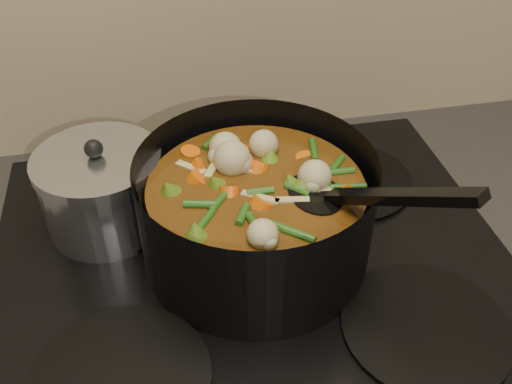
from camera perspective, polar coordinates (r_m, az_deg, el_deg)
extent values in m
cube|color=black|center=(0.72, -0.15, -9.60)|extent=(2.64, 0.64, 0.05)
cube|color=black|center=(0.70, -0.16, -7.70)|extent=(0.62, 0.54, 0.02)
cylinder|color=black|center=(0.60, -13.40, -17.79)|extent=(0.18, 0.18, 0.01)
cylinder|color=black|center=(0.65, 16.58, -12.79)|extent=(0.18, 0.18, 0.01)
cylinder|color=black|center=(0.78, -13.74, -1.66)|extent=(0.18, 0.18, 0.01)
cylinder|color=black|center=(0.81, 9.12, 1.25)|extent=(0.18, 0.18, 0.01)
cylinder|color=black|center=(0.66, 0.00, -1.75)|extent=(0.35, 0.35, 0.13)
cylinder|color=black|center=(0.70, 0.00, -5.63)|extent=(0.27, 0.27, 0.01)
cylinder|color=#59370F|center=(0.66, 0.00, -2.48)|extent=(0.25, 0.25, 0.09)
cylinder|color=#E85A0A|center=(0.64, 3.16, 0.85)|extent=(0.03, 0.03, 0.02)
cylinder|color=#E85A0A|center=(0.68, 2.26, 3.53)|extent=(0.04, 0.04, 0.02)
cylinder|color=#E85A0A|center=(0.70, -3.72, 4.59)|extent=(0.04, 0.04, 0.02)
cylinder|color=#E85A0A|center=(0.64, -4.46, 0.78)|extent=(0.03, 0.03, 0.02)
cylinder|color=#E85A0A|center=(0.59, -5.16, -3.04)|extent=(0.04, 0.03, 0.02)
cylinder|color=#E85A0A|center=(0.61, 0.65, -1.64)|extent=(0.04, 0.04, 0.02)
cylinder|color=#E85A0A|center=(0.62, 5.43, -1.14)|extent=(0.03, 0.04, 0.02)
cylinder|color=#E85A0A|center=(0.68, 6.90, 2.83)|extent=(0.03, 0.03, 0.02)
cylinder|color=#E85A0A|center=(0.68, 0.53, 3.10)|extent=(0.04, 0.04, 0.02)
cylinder|color=#E85A0A|center=(0.68, -4.83, 3.29)|extent=(0.04, 0.04, 0.02)
cylinder|color=#E85A0A|center=(0.63, -3.22, 0.06)|extent=(0.03, 0.03, 0.02)
sphere|color=tan|center=(0.64, 4.99, 1.92)|extent=(0.04, 0.04, 0.04)
sphere|color=tan|center=(0.67, -1.23, 4.18)|extent=(0.04, 0.04, 0.04)
sphere|color=tan|center=(0.62, -5.02, 0.30)|extent=(0.04, 0.04, 0.04)
sphere|color=tan|center=(0.59, 1.99, -1.88)|extent=(0.04, 0.04, 0.04)
sphere|color=tan|center=(0.65, 4.57, 2.57)|extent=(0.04, 0.04, 0.04)
cone|color=#5A7F1F|center=(0.58, -1.99, -3.65)|extent=(0.04, 0.04, 0.03)
cone|color=#5A7F1F|center=(0.61, 6.65, -0.85)|extent=(0.04, 0.04, 0.03)
cone|color=#5A7F1F|center=(0.69, 3.49, 4.35)|extent=(0.04, 0.04, 0.03)
cone|color=#5A7F1F|center=(0.67, -4.95, 3.66)|extent=(0.04, 0.04, 0.03)
cone|color=#5A7F1F|center=(0.60, -5.72, -1.99)|extent=(0.04, 0.04, 0.03)
cone|color=#5A7F1F|center=(0.58, 3.93, -3.08)|extent=(0.04, 0.04, 0.03)
cylinder|color=#285C1B|center=(0.66, 1.88, 2.72)|extent=(0.01, 0.04, 0.01)
cylinder|color=#285C1B|center=(0.71, -2.00, 5.36)|extent=(0.03, 0.03, 0.01)
cylinder|color=#285C1B|center=(0.66, -5.79, 2.72)|extent=(0.04, 0.02, 0.01)
cylinder|color=#285C1B|center=(0.62, -5.11, -0.28)|extent=(0.02, 0.04, 0.01)
cylinder|color=#285C1B|center=(0.60, -1.59, -1.40)|extent=(0.02, 0.04, 0.01)
cylinder|color=#285C1B|center=(0.57, 3.65, -4.54)|extent=(0.04, 0.02, 0.01)
cylinder|color=#285C1B|center=(0.62, 6.61, -0.69)|extent=(0.03, 0.03, 0.01)
cylinder|color=#285C1B|center=(0.66, 4.57, 2.26)|extent=(0.01, 0.04, 0.01)
cylinder|color=#285C1B|center=(0.66, 1.00, 2.95)|extent=(0.03, 0.03, 0.01)
cylinder|color=#285C1B|center=(0.70, -3.89, 4.91)|extent=(0.04, 0.02, 0.01)
cylinder|color=#285C1B|center=(0.65, -6.53, 1.72)|extent=(0.02, 0.04, 0.01)
cylinder|color=#285C1B|center=(0.61, -4.54, -1.11)|extent=(0.02, 0.04, 0.01)
cylinder|color=#285C1B|center=(0.60, -0.59, -1.59)|extent=(0.04, 0.02, 0.01)
cylinder|color=#285C1B|center=(0.58, 5.69, -3.66)|extent=(0.03, 0.03, 0.01)
cube|color=tan|center=(0.66, -5.38, 2.23)|extent=(0.04, 0.01, 0.00)
cube|color=tan|center=(0.60, -4.21, -2.26)|extent=(0.02, 0.04, 0.00)
cube|color=tan|center=(0.59, 3.45, -2.64)|extent=(0.04, 0.03, 0.00)
cube|color=tan|center=(0.65, 5.73, 1.72)|extent=(0.03, 0.03, 0.00)
cube|color=tan|center=(0.69, 0.27, 4.28)|extent=(0.03, 0.04, 0.00)
cube|color=tan|center=(0.65, -5.52, 2.05)|extent=(0.04, 0.02, 0.00)
cube|color=tan|center=(0.59, -3.95, -2.40)|extent=(0.01, 0.04, 0.00)
ellipsoid|color=black|center=(0.63, 5.94, -0.28)|extent=(0.07, 0.08, 0.01)
cube|color=black|center=(0.56, 13.97, -0.46)|extent=(0.11, 0.14, 0.10)
cylinder|color=silver|center=(0.74, -15.00, -0.21)|extent=(0.15, 0.15, 0.09)
cylinder|color=silver|center=(0.70, -15.70, 3.07)|extent=(0.15, 0.15, 0.01)
sphere|color=black|center=(0.70, -15.94, 4.19)|extent=(0.02, 0.02, 0.02)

